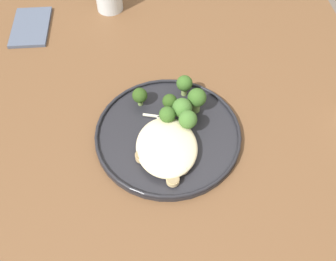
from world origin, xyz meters
The scene contains 20 objects.
wooden_dining_table centered at (0.00, 0.00, 0.66)m, with size 1.40×1.00×0.74m.
dinner_plate centered at (0.04, -0.03, 0.75)m, with size 0.29×0.29×0.02m.
noodle_bed centered at (0.00, -0.02, 0.77)m, with size 0.14×0.12×0.03m.
seared_scallop_half_hidden centered at (0.00, -0.02, 0.76)m, with size 0.03×0.03×0.02m.
seared_scallop_front_small centered at (-0.07, -0.02, 0.76)m, with size 0.02×0.02×0.01m.
seared_scallop_large_seared centered at (-0.04, -0.02, 0.76)m, with size 0.02×0.02×0.01m.
seared_scallop_tilted_round centered at (-0.01, 0.03, 0.76)m, with size 0.02×0.02×0.02m.
seared_scallop_on_noodles centered at (-0.05, -0.04, 0.76)m, with size 0.02×0.02×0.02m.
broccoli_floret_right_tilted centered at (0.14, -0.07, 0.78)m, with size 0.03×0.03×0.05m.
broccoli_floret_center_pile centered at (0.09, -0.03, 0.78)m, with size 0.03×0.03×0.05m.
broccoli_floret_front_edge centered at (0.06, -0.03, 0.78)m, with size 0.03×0.03×0.05m.
broccoli_floret_tall_stalk centered at (0.10, -0.09, 0.79)m, with size 0.04×0.04×0.06m.
broccoli_floret_beside_noodles centered at (0.08, -0.06, 0.79)m, with size 0.04×0.04×0.06m.
broccoli_floret_small_sprig centered at (0.04, -0.06, 0.79)m, with size 0.04×0.04×0.06m.
broccoli_floret_rear_charred centered at (0.12, 0.03, 0.78)m, with size 0.03×0.03×0.04m.
onion_sliver_pale_crescent centered at (0.05, -0.03, 0.75)m, with size 0.05×0.01×0.00m, color silver.
onion_sliver_short_strip centered at (0.09, 0.00, 0.75)m, with size 0.04×0.01×0.00m, color silver.
onion_sliver_curled_piece centered at (0.09, -0.03, 0.75)m, with size 0.06×0.01×0.00m, color silver.
onion_sliver_long_sliver centered at (0.03, -0.04, 0.75)m, with size 0.06×0.01×0.00m, color silver.
folded_napkin centered at (0.41, 0.29, 0.74)m, with size 0.15×0.09×0.01m, color #4C566B.
Camera 1 is at (-0.42, 0.02, 1.37)m, focal length 41.76 mm.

